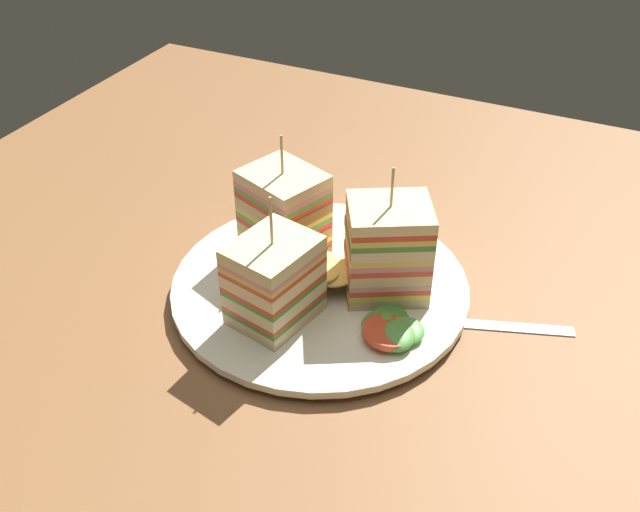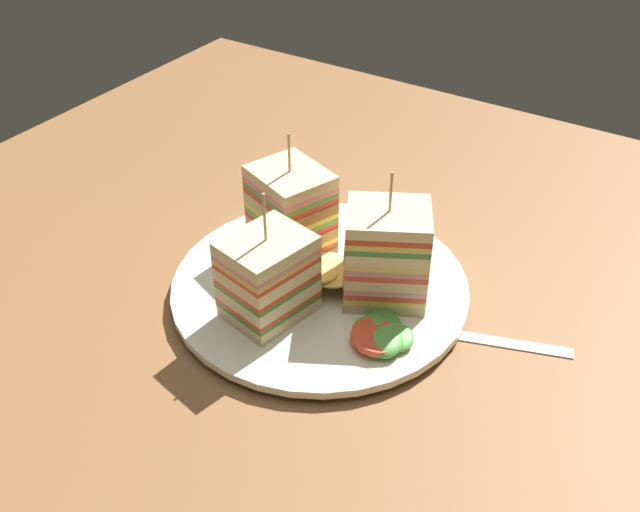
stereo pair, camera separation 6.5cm
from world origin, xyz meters
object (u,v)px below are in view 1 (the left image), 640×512
Objects in this scene: sandwich_wedge_2 at (284,214)px; chip_pile at (322,270)px; sandwich_wedge_1 at (387,249)px; spoon at (451,320)px; sandwich_wedge_0 at (274,281)px; plate at (320,287)px.

chip_pile is (-2.67, -5.14, -3.11)cm from sandwich_wedge_2.
sandwich_wedge_2 is at bearing -35.21° from sandwich_wedge_1.
sandwich_wedge_1 reaches higher than spoon.
chip_pile is (-1.35, 5.64, -3.24)cm from sandwich_wedge_1.
chip_pile is 0.58× the size of spoon.
sandwich_wedge_0 is at bearing -46.95° from sandwich_wedge_2.
spoon is at bearing -84.23° from plate.
chip_pile is at bearing -6.19° from plate.
sandwich_wedge_1 is 1.53× the size of chip_pile.
sandwich_wedge_0 is (-5.71, 1.49, 4.32)cm from plate.
spoon is at bearing 14.66° from sandwich_wedge_2.
plate is 7.32cm from sandwich_wedge_0.
chip_pile is at bearing -6.92° from sandwich_wedge_2.
plate is at bearing -2.46° from sandwich_wedge_0.
spoon is (1.23, -12.12, -0.41)cm from plate.
spoon is (6.94, -13.61, -4.73)cm from sandwich_wedge_0.
sandwich_wedge_1 is at bearing -31.99° from sandwich_wedge_0.
sandwich_wedge_1 is at bearing -76.57° from chip_pile.
sandwich_wedge_1 reaches higher than plate.
sandwich_wedge_0 is 0.85× the size of spoon.
chip_pile is at bearing -14.47° from spoon.
chip_pile is 12.30cm from spoon.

